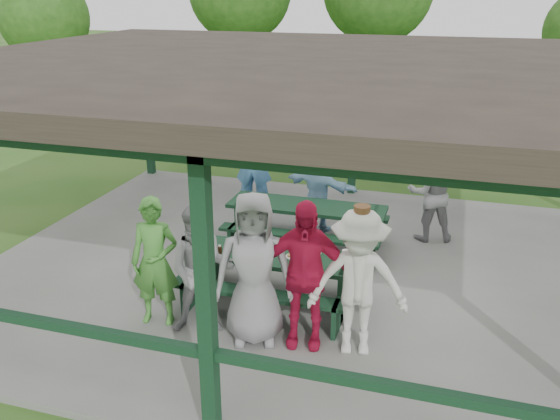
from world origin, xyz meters
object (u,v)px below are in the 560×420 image
(spectator_blue, at_px, (253,161))
(pickup_truck, at_px, (437,123))
(picnic_table_far, at_px, (306,220))
(spectator_lblue, at_px, (318,188))
(contestant_grey_left, at_px, (202,270))
(contestant_red, at_px, (304,274))
(contestant_grey_mid, at_px, (254,269))
(contestant_green, at_px, (155,262))
(farm_trailer, at_px, (350,129))
(spectator_grey, at_px, (432,193))
(contestant_white_fedora, at_px, (358,283))
(picnic_table_near, at_px, (271,272))

(spectator_blue, xyz_separation_m, pickup_truck, (3.18, 6.06, -0.33))
(picnic_table_far, distance_m, spectator_lblue, 0.89)
(contestant_grey_left, bearing_deg, contestant_red, -14.75)
(contestant_grey_mid, height_order, pickup_truck, contestant_grey_mid)
(contestant_red, distance_m, pickup_truck, 10.36)
(contestant_green, bearing_deg, contestant_grey_left, -12.62)
(spectator_blue, bearing_deg, farm_trailer, -106.42)
(contestant_green, relative_size, spectator_grey, 1.01)
(contestant_grey_left, bearing_deg, spectator_grey, 37.17)
(contestant_white_fedora, height_order, farm_trailer, contestant_white_fedora)
(contestant_red, relative_size, contestant_white_fedora, 1.00)
(pickup_truck, bearing_deg, contestant_grey_left, -178.74)
(contestant_grey_mid, bearing_deg, farm_trailer, 76.19)
(contestant_red, bearing_deg, picnic_table_near, 121.07)
(contestant_grey_left, distance_m, spectator_grey, 4.64)
(contestant_green, distance_m, spectator_grey, 5.01)
(picnic_table_far, height_order, spectator_blue, spectator_blue)
(picnic_table_near, height_order, contestant_grey_mid, contestant_grey_mid)
(contestant_white_fedora, bearing_deg, picnic_table_near, 137.78)
(picnic_table_near, relative_size, contestant_grey_left, 1.42)
(contestant_red, xyz_separation_m, farm_trailer, (-1.15, 9.22, -0.37))
(contestant_grey_left, distance_m, contestant_grey_mid, 0.70)
(picnic_table_near, bearing_deg, farm_trailer, 93.21)
(spectator_grey, bearing_deg, picnic_table_far, 10.14)
(contestant_grey_left, distance_m, farm_trailer, 9.33)
(spectator_lblue, distance_m, farm_trailer, 5.58)
(pickup_truck, height_order, farm_trailer, pickup_truck)
(contestant_grey_mid, relative_size, spectator_grey, 1.14)
(contestant_green, xyz_separation_m, farm_trailer, (0.81, 9.30, -0.29))
(spectator_lblue, relative_size, pickup_truck, 0.28)
(contestant_white_fedora, bearing_deg, spectator_blue, 112.59)
(picnic_table_near, relative_size, spectator_lblue, 1.57)
(contestant_grey_left, distance_m, spectator_lblue, 3.81)
(contestant_grey_mid, relative_size, farm_trailer, 0.50)
(farm_trailer, bearing_deg, contestant_green, -90.23)
(contestant_grey_mid, bearing_deg, contestant_green, 161.58)
(contestant_green, distance_m, contestant_grey_mid, 1.36)
(picnic_table_near, distance_m, picnic_table_far, 2.00)
(contestant_green, bearing_deg, spectator_blue, 81.99)
(picnic_table_far, bearing_deg, contestant_green, -113.52)
(picnic_table_near, height_order, farm_trailer, farm_trailer)
(contestant_red, xyz_separation_m, spectator_lblue, (-0.70, 3.66, -0.17))
(picnic_table_far, bearing_deg, contestant_white_fedora, -64.35)
(spectator_lblue, relative_size, spectator_blue, 0.78)
(contestant_red, relative_size, spectator_blue, 0.96)
(contestant_grey_left, height_order, pickup_truck, contestant_grey_left)
(spectator_grey, xyz_separation_m, farm_trailer, (-2.42, 5.46, -0.28))
(contestant_red, relative_size, pickup_truck, 0.35)
(contestant_grey_mid, distance_m, farm_trailer, 9.35)
(contestant_grey_left, distance_m, contestant_white_fedora, 1.95)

